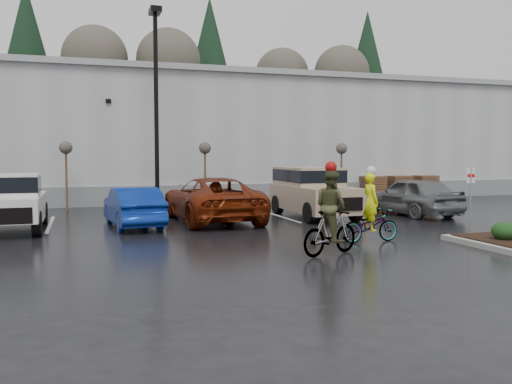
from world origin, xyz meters
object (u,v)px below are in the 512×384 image
object	(u,v)px
sapling_mid	(205,151)
car_blue	(133,207)
sapling_east	(342,152)
suv_tan	(314,192)
cyclist_olive	(330,221)
sapling_west	(66,151)
pallet_stack_b	(398,187)
fire_lane_sign	(470,194)
pallet_stack_c	(425,187)
cyclist_hivis	(370,219)
car_red	(212,199)
pickup_white	(12,202)
pallet_stack_a	(372,188)
lamppost	(156,87)
car_grey	(412,196)

from	to	relation	value
sapling_mid	car_blue	bearing A→B (deg)	-121.88
sapling_east	suv_tan	size ratio (longest dim) A/B	0.63
sapling_mid	cyclist_olive	size ratio (longest dim) A/B	1.32
car_blue	sapling_west	bearing A→B (deg)	-75.82
sapling_east	car_blue	world-z (taller)	sapling_east
pallet_stack_b	fire_lane_sign	size ratio (longest dim) A/B	0.61
pallet_stack_c	cyclist_olive	world-z (taller)	cyclist_olive
cyclist_hivis	sapling_mid	bearing A→B (deg)	7.01
pallet_stack_c	suv_tan	distance (m)	12.38
sapling_mid	car_red	size ratio (longest dim) A/B	0.52
sapling_west	pickup_white	distance (m)	6.66
sapling_east	pallet_stack_b	distance (m)	4.78
sapling_east	pallet_stack_b	xyz separation A→B (m)	(4.20, 1.00, -2.05)
sapling_east	pickup_white	xyz separation A→B (m)	(-15.64, -6.21, -1.75)
sapling_east	pallet_stack_b	world-z (taller)	sapling_east
pallet_stack_b	car_red	size ratio (longest dim) A/B	0.22
sapling_west	pallet_stack_b	xyz separation A→B (m)	(18.20, 1.00, -2.05)
sapling_east	car_red	bearing A→B (deg)	-145.25
sapling_east	cyclist_olive	size ratio (longest dim) A/B	1.32
pallet_stack_c	sapling_east	bearing A→B (deg)	-170.54
sapling_mid	pallet_stack_a	bearing A→B (deg)	5.71
sapling_mid	pickup_white	distance (m)	10.39
sapling_west	lamppost	bearing A→B (deg)	-14.04
sapling_west	car_grey	xyz separation A→B (m)	(13.96, -6.61, -1.91)
sapling_mid	suv_tan	size ratio (longest dim) A/B	0.63
pallet_stack_c	cyclist_hivis	size ratio (longest dim) A/B	0.60
suv_tan	car_grey	world-z (taller)	suv_tan
cyclist_hivis	cyclist_olive	distance (m)	2.51
pallet_stack_a	suv_tan	world-z (taller)	suv_tan
pickup_white	cyclist_hivis	world-z (taller)	cyclist_hivis
lamppost	car_red	world-z (taller)	lamppost
car_blue	fire_lane_sign	bearing A→B (deg)	141.46
sapling_east	cyclist_olive	xyz separation A→B (m)	(-7.33, -13.76, -1.85)
pallet_stack_b	car_red	distance (m)	14.56
pallet_stack_a	cyclist_hivis	world-z (taller)	cyclist_hivis
car_grey	lamppost	bearing A→B (deg)	-34.97
sapling_mid	pallet_stack_a	size ratio (longest dim) A/B	2.37
fire_lane_sign	lamppost	bearing A→B (deg)	123.46
car_blue	pallet_stack_c	bearing A→B (deg)	-161.98
sapling_west	suv_tan	bearing A→B (deg)	-31.23
lamppost	pallet_stack_b	size ratio (longest dim) A/B	6.83
car_blue	car_red	xyz separation A→B (m)	(3.04, 0.68, 0.14)
sapling_mid	pallet_stack_b	size ratio (longest dim) A/B	2.37
pallet_stack_a	suv_tan	bearing A→B (deg)	-134.43
pallet_stack_c	car_grey	bearing A→B (deg)	-128.45
sapling_east	cyclist_hivis	world-z (taller)	sapling_east
pallet_stack_b	suv_tan	size ratio (longest dim) A/B	0.26
pallet_stack_a	cyclist_hivis	distance (m)	15.41
suv_tan	sapling_mid	bearing A→B (deg)	118.72
car_blue	car_grey	distance (m)	11.59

